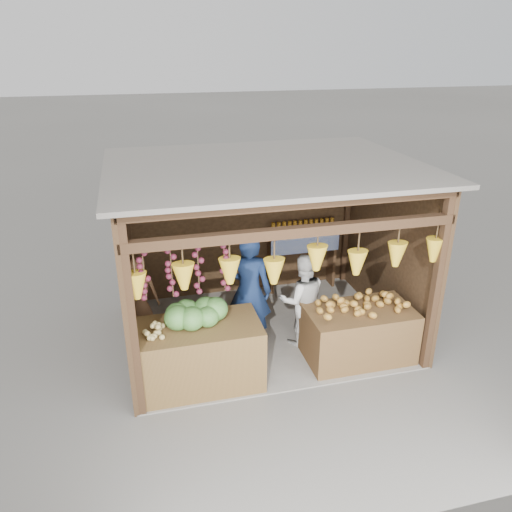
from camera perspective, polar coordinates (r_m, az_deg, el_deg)
The scene contains 12 objects.
ground at distance 7.93m, azimuth 0.92°, elevation -8.62°, with size 80.00×80.00×0.00m, color #514F49.
stall_structure at distance 7.15m, azimuth 0.83°, elevation 2.57°, with size 4.30×3.30×2.66m.
back_shelf at distance 8.92m, azimuth 5.34°, elevation 1.33°, with size 1.25×0.32×1.32m.
counter_left at distance 6.65m, azimuth -6.28°, elevation -11.17°, with size 1.55×0.85×0.89m, color #523A1B.
counter_right at distance 7.29m, azimuth 11.59°, elevation -8.72°, with size 1.49×0.85×0.77m, color #4B3019.
stool at distance 7.72m, azimuth -12.77°, elevation -9.05°, with size 0.30×0.30×0.28m, color black.
man_standing at distance 7.18m, azimuth -0.82°, elevation -4.05°, with size 0.65×0.43×1.79m, color #122245.
woman_standing at distance 7.34m, azimuth 5.31°, elevation -5.05°, with size 0.70×0.55×1.44m, color silver.
vendor_seated at distance 7.36m, azimuth -13.26°, elevation -4.31°, with size 0.57×0.37×1.16m, color brown.
melon_pile at distance 6.39m, azimuth -6.80°, elevation -6.39°, with size 1.00×0.50×0.32m, color #195316, non-canonical shape.
tanfruit_pile at distance 6.28m, azimuth -11.61°, elevation -8.30°, with size 0.34×0.40×0.13m, color tan, non-canonical shape.
mango_pile at distance 7.05m, azimuth 11.88°, elevation -5.26°, with size 1.40×0.64×0.22m, color #C23D19, non-canonical shape.
Camera 1 is at (-1.77, -6.50, 4.20)m, focal length 35.00 mm.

